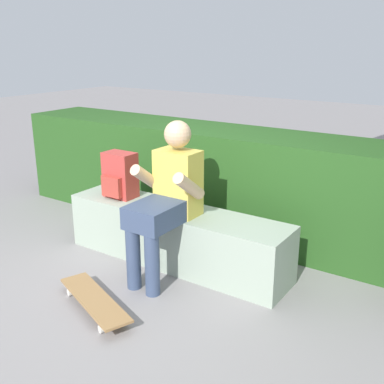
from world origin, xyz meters
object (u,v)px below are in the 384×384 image
bench_main (176,236)px  backpack_on_bench (120,176)px  skateboard_near_person (94,300)px  person_skater (167,196)px

bench_main → backpack_on_bench: backpack_on_bench is taller
skateboard_near_person → bench_main: bearing=87.7°
person_skater → skateboard_near_person: (-0.12, -0.71, -0.60)m
skateboard_near_person → backpack_on_bench: bearing=121.5°
person_skater → bench_main: bearing=110.2°
person_skater → backpack_on_bench: (-0.68, 0.21, 0.00)m
bench_main → backpack_on_bench: bearing=-179.1°
backpack_on_bench → bench_main: bearing=0.9°
backpack_on_bench → skateboard_near_person: bearing=-58.5°
bench_main → skateboard_near_person: 0.94m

